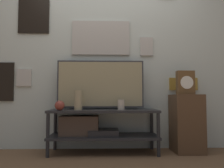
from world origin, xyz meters
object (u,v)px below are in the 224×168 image
(television, at_px, (101,84))
(vase_tall_ceramic, at_px, (78,100))
(vase_round_glass, at_px, (60,105))
(candle_jar, at_px, (121,105))
(mantel_clock, at_px, (185,83))

(television, height_order, vase_tall_ceramic, television)
(vase_round_glass, xyz_separation_m, candle_jar, (0.72, 0.12, 0.00))
(vase_tall_ceramic, distance_m, mantel_clock, 1.34)
(television, height_order, candle_jar, television)
(vase_tall_ceramic, distance_m, candle_jar, 0.52)
(television, distance_m, vase_tall_ceramic, 0.38)
(vase_round_glass, height_order, vase_tall_ceramic, vase_tall_ceramic)
(vase_round_glass, bearing_deg, television, 27.52)
(vase_tall_ceramic, relative_size, mantel_clock, 0.80)
(television, bearing_deg, vase_round_glass, -152.48)
(vase_round_glass, relative_size, candle_jar, 0.92)
(vase_round_glass, bearing_deg, vase_tall_ceramic, 13.18)
(vase_round_glass, relative_size, vase_tall_ceramic, 0.49)
(vase_round_glass, bearing_deg, mantel_clock, 5.21)
(vase_tall_ceramic, xyz_separation_m, mantel_clock, (1.32, 0.09, 0.22))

